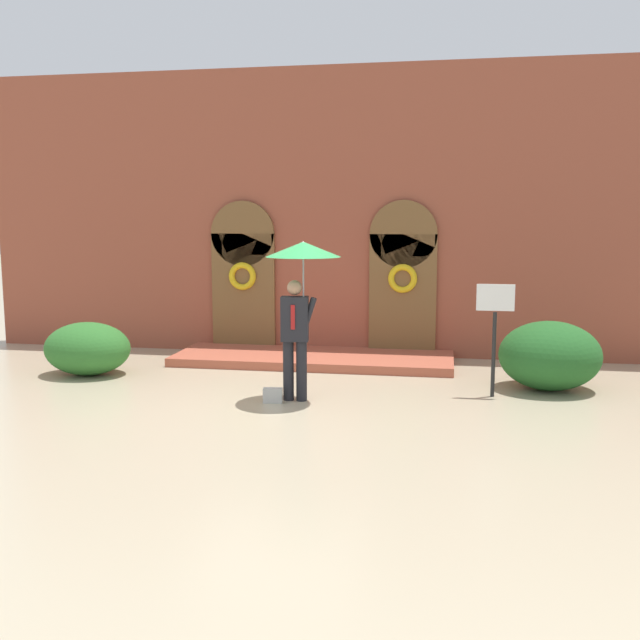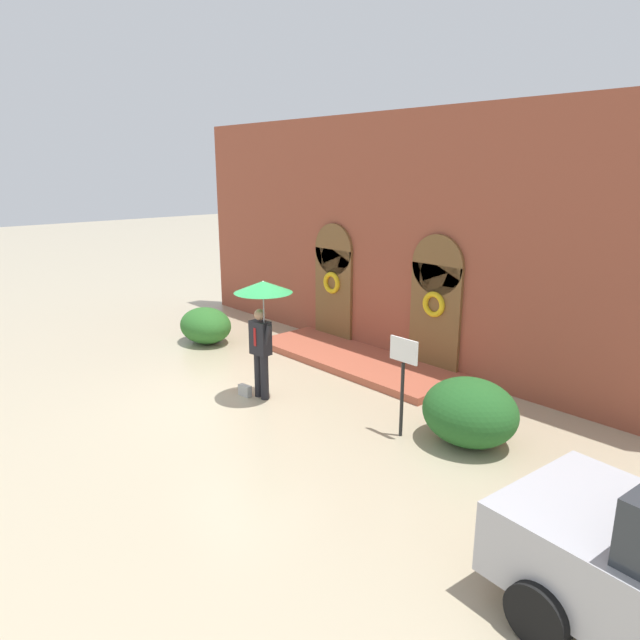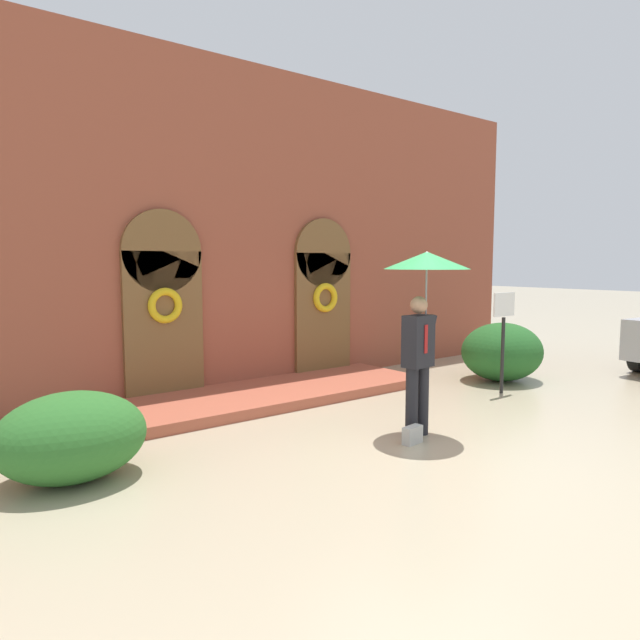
% 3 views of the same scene
% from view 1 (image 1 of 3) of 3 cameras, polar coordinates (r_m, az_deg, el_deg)
% --- Properties ---
extents(ground_plane, '(80.00, 80.00, 0.00)m').
position_cam_1_polar(ground_plane, '(10.56, -3.58, -6.66)').
color(ground_plane, tan).
extents(building_facade, '(14.00, 2.30, 5.60)m').
position_cam_1_polar(building_facade, '(14.28, 0.29, 8.05)').
color(building_facade, brown).
rests_on(building_facade, ground).
extents(person_with_umbrella, '(1.10, 1.10, 2.36)m').
position_cam_1_polar(person_with_umbrella, '(10.39, -1.52, 3.82)').
color(person_with_umbrella, black).
rests_on(person_with_umbrella, ground).
extents(handbag, '(0.29, 0.15, 0.22)m').
position_cam_1_polar(handbag, '(10.57, -3.80, -6.04)').
color(handbag, '#B7B7B2').
rests_on(handbag, ground).
extents(sign_post, '(0.56, 0.06, 1.72)m').
position_cam_1_polar(sign_post, '(11.02, 13.80, -0.09)').
color(sign_post, black).
rests_on(sign_post, ground).
extents(shrub_left, '(1.50, 1.21, 0.92)m').
position_cam_1_polar(shrub_left, '(13.00, -18.11, -2.19)').
color(shrub_left, '#2D6B28').
rests_on(shrub_left, ground).
extents(shrub_right, '(1.58, 1.44, 1.09)m').
position_cam_1_polar(shrub_right, '(11.83, 17.90, -2.72)').
color(shrub_right, '#235B23').
rests_on(shrub_right, ground).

